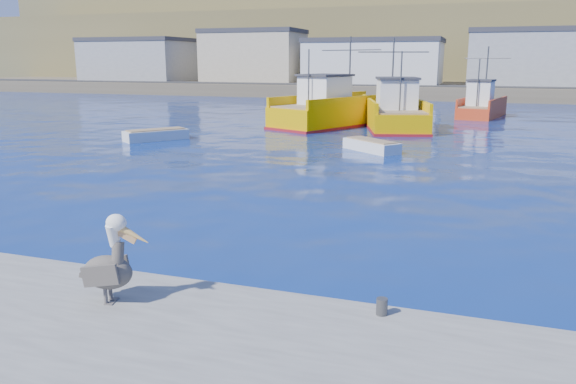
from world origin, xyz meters
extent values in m
plane|color=navy|center=(0.00, 0.00, 0.00)|extent=(260.00, 260.00, 0.00)
cylinder|color=#4C4C4C|center=(3.00, -3.40, 0.65)|extent=(0.20, 0.20, 0.30)
cube|color=brown|center=(0.00, 72.00, 0.80)|extent=(160.00, 30.00, 1.60)
cube|color=brown|center=(0.00, 98.00, 6.00)|extent=(180.00, 40.00, 14.00)
cube|color=brown|center=(0.00, 118.00, 11.00)|extent=(200.00, 40.00, 24.00)
cube|color=#2D2D2D|center=(0.00, 61.00, 1.65)|extent=(150.00, 5.00, 0.10)
cube|color=gray|center=(-48.00, 67.00, 4.60)|extent=(16.00, 10.00, 6.00)
cube|color=#333338|center=(-48.00, 67.00, 7.90)|extent=(16.32, 10.20, 0.60)
cube|color=tan|center=(-28.00, 67.00, 5.10)|extent=(14.00, 9.00, 7.00)
cube|color=#333338|center=(-28.00, 67.00, 8.90)|extent=(14.28, 9.18, 0.60)
cube|color=silver|center=(-10.00, 67.00, 4.35)|extent=(18.00, 11.00, 5.50)
cube|color=#333338|center=(-10.00, 67.00, 7.40)|extent=(18.36, 11.22, 0.60)
cube|color=gray|center=(10.00, 67.00, 4.85)|extent=(15.00, 10.00, 6.50)
cube|color=#333338|center=(10.00, 67.00, 8.40)|extent=(15.30, 10.20, 0.60)
cube|color=#DBA300|center=(-5.73, 29.37, 0.77)|extent=(8.54, 12.42, 1.54)
cube|color=#DBA300|center=(-4.04, 28.60, 1.89)|extent=(5.06, 10.66, 0.70)
cube|color=#DBA300|center=(-7.42, 30.15, 1.89)|extent=(5.06, 10.66, 0.70)
cube|color=maroon|center=(-5.73, 29.37, 0.05)|extent=(8.71, 12.67, 0.25)
cube|color=#8C7251|center=(-5.73, 29.37, 1.59)|extent=(8.05, 11.86, 0.10)
cube|color=white|center=(-6.47, 27.76, 2.64)|extent=(3.75, 3.85, 2.00)
cube|color=#333338|center=(-6.47, 27.76, 3.74)|extent=(4.08, 4.25, 0.15)
cylinder|color=#4C4C4C|center=(-5.23, 30.45, 4.04)|extent=(0.16, 0.16, 5.00)
cylinder|color=#4C4C4C|center=(-7.21, 26.14, 3.54)|extent=(0.13, 0.13, 4.00)
cylinder|color=#4C4C4C|center=(-5.23, 30.45, 5.54)|extent=(5.06, 2.38, 0.08)
cube|color=#DBA300|center=(-1.63, 29.04, 0.69)|extent=(6.43, 11.22, 1.38)
cube|color=#DBA300|center=(0.03, 29.51, 1.73)|extent=(3.05, 10.07, 0.70)
cube|color=#DBA300|center=(-3.29, 28.57, 1.73)|extent=(3.05, 10.07, 0.70)
cube|color=maroon|center=(-1.63, 29.04, 0.05)|extent=(6.56, 11.44, 0.25)
cube|color=#8C7251|center=(-1.63, 29.04, 1.43)|extent=(6.03, 10.73, 0.10)
cube|color=white|center=(-1.19, 27.50, 2.48)|extent=(3.20, 3.26, 2.00)
cube|color=#333338|center=(-1.19, 27.50, 3.58)|extent=(3.46, 3.61, 0.15)
cylinder|color=#4C4C4C|center=(-1.92, 30.06, 3.88)|extent=(0.15, 0.15, 5.00)
cylinder|color=#4C4C4C|center=(-0.76, 25.97, 3.38)|extent=(0.12, 0.12, 4.00)
cylinder|color=#4C4C4C|center=(-1.92, 30.06, 5.38)|extent=(4.96, 1.48, 0.08)
cube|color=red|center=(4.55, 39.19, 0.48)|extent=(4.23, 7.72, 0.95)
cube|color=red|center=(5.81, 38.92, 1.30)|extent=(1.68, 7.03, 0.70)
cube|color=red|center=(3.29, 39.47, 1.30)|extent=(1.68, 7.03, 0.70)
cube|color=#8C7251|center=(4.55, 39.19, 1.00)|extent=(3.95, 7.39, 0.10)
cube|color=white|center=(4.32, 38.12, 2.05)|extent=(2.26, 2.19, 2.00)
cube|color=#333338|center=(4.32, 38.12, 3.15)|extent=(2.44, 2.44, 0.15)
cylinder|color=#4C4C4C|center=(4.70, 39.91, 3.45)|extent=(0.14, 0.14, 5.00)
cylinder|color=#4C4C4C|center=(4.09, 37.05, 2.95)|extent=(0.12, 0.12, 4.00)
cylinder|color=#4C4C4C|center=(4.70, 39.91, 4.95)|extent=(3.77, 0.89, 0.08)
cube|color=silver|center=(-14.37, 17.45, 0.24)|extent=(3.38, 3.87, 0.77)
cube|color=#8C7251|center=(-14.37, 17.45, 0.65)|extent=(2.92, 3.39, 0.08)
cube|color=silver|center=(-1.05, 17.50, 0.22)|extent=(3.48, 3.19, 0.70)
cube|color=#8C7251|center=(-1.05, 17.50, 0.60)|extent=(3.04, 2.76, 0.07)
cylinder|color=#595451|center=(-1.82, -4.57, 0.66)|extent=(0.08, 0.08, 0.31)
cube|color=#595451|center=(-1.76, -4.56, 0.51)|extent=(0.18, 0.16, 0.02)
cylinder|color=#595451|center=(-1.86, -4.37, 0.66)|extent=(0.08, 0.08, 0.31)
cube|color=#595451|center=(-1.80, -4.36, 0.51)|extent=(0.18, 0.16, 0.02)
ellipsoid|color=#38332D|center=(-1.81, -4.47, 1.07)|extent=(1.01, 0.72, 0.63)
cube|color=#38332D|center=(-1.79, -4.71, 1.10)|extent=(0.70, 0.21, 0.46)
cube|color=#38332D|center=(-1.89, -4.23, 1.10)|extent=(0.70, 0.21, 0.46)
cube|color=#38332D|center=(-2.21, -4.54, 1.00)|extent=(0.27, 0.22, 0.13)
cylinder|color=#38332D|center=(-1.60, -4.42, 1.42)|extent=(0.28, 0.36, 0.50)
cylinder|color=white|center=(-1.66, -4.43, 1.79)|extent=(0.26, 0.36, 0.47)
ellipsoid|color=white|center=(-1.59, -4.42, 2.02)|extent=(0.42, 0.35, 0.31)
cone|color=gold|center=(-1.31, -4.36, 1.82)|extent=(0.65, 0.28, 0.43)
cube|color=tan|center=(-1.42, -4.39, 1.77)|extent=(0.39, 0.13, 0.28)
camera|label=1|loc=(4.35, -12.46, 4.82)|focal=35.00mm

